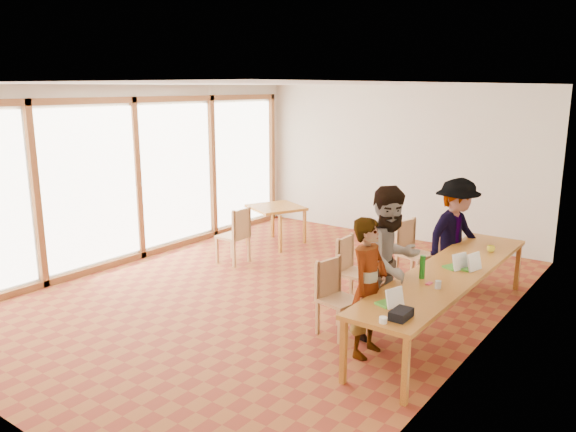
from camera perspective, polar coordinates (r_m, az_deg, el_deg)
name	(u,v)px	position (r m, az deg, el deg)	size (l,w,h in m)	color
ground	(273,293)	(8.34, -1.53, -7.79)	(8.00, 8.00, 0.00)	brown
wall_back	(397,163)	(11.32, 11.02, 5.35)	(6.00, 0.10, 3.00)	beige
wall_right	(486,223)	(6.57, 19.51, -0.63)	(0.10, 8.00, 3.00)	beige
window_wall	(137,174)	(10.01, -15.11, 4.16)	(0.10, 8.00, 3.00)	white
ceiling	(272,82)	(7.80, -1.67, 13.42)	(6.00, 8.00, 0.04)	white
communal_table	(449,274)	(7.23, 16.02, -5.73)	(0.80, 4.00, 0.75)	#BA7C29
side_table	(276,210)	(10.66, -1.22, 0.58)	(0.90, 0.90, 0.75)	#BA7C29
chair_near	(334,288)	(6.90, 4.66, -7.35)	(0.51, 0.51, 0.49)	tan
chair_mid	(351,263)	(7.84, 6.39, -4.77)	(0.45, 0.45, 0.50)	tan
chair_far	(410,245)	(8.81, 12.31, -2.86)	(0.55, 0.55, 0.52)	tan
chair_empty	(448,244)	(9.13, 15.91, -2.73)	(0.49, 0.49, 0.49)	tan
chair_spare	(237,230)	(9.55, -5.19, -1.40)	(0.45, 0.45, 0.52)	tan
person_near	(368,287)	(6.33, 8.17, -7.19)	(0.58, 0.38, 1.59)	gray
person_mid	(390,263)	(6.79, 10.31, -4.68)	(0.90, 0.70, 1.85)	gray
person_far	(456,236)	(8.48, 16.66, -1.98)	(1.10, 0.63, 1.70)	gray
laptop_near	(392,300)	(5.96, 10.48, -8.44)	(0.27, 0.29, 0.20)	green
laptop_mid	(457,264)	(7.31, 16.80, -4.72)	(0.29, 0.30, 0.21)	green
laptop_far	(471,265)	(7.33, 18.05, -4.73)	(0.28, 0.30, 0.22)	green
yellow_mug	(491,249)	(8.19, 19.91, -3.16)	(0.11, 0.11, 0.09)	yellow
green_bottle	(422,267)	(6.82, 13.49, -5.07)	(0.07, 0.07, 0.28)	#1A6C1A
clear_glass	(438,285)	(6.56, 15.00, -6.75)	(0.07, 0.07, 0.09)	silver
condiment_cup	(383,320)	(5.55, 9.64, -10.38)	(0.08, 0.08, 0.06)	white
pink_phone	(429,283)	(6.69, 14.14, -6.66)	(0.05, 0.10, 0.01)	#CD3050
black_pouch	(401,314)	(5.67, 11.41, -9.75)	(0.16, 0.26, 0.09)	black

